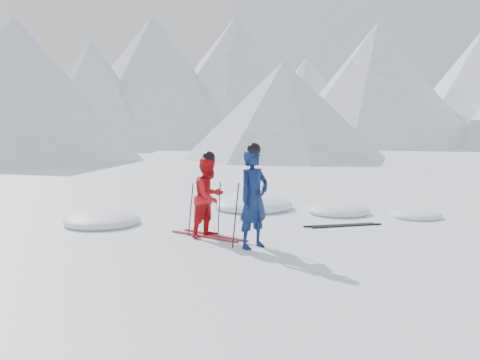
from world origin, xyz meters
name	(u,v)px	position (x,y,z in m)	size (l,w,h in m)	color
ground	(318,227)	(0.00, 0.00, 0.00)	(160.00, 160.00, 0.00)	white
mountain_range	(127,73)	(5.71, 35.31, 6.72)	(106.15, 62.94, 15.53)	#B2BCD1
skier_blue	(254,199)	(-2.23, -0.98, 0.92)	(0.67, 0.44, 1.85)	#0C1C49
skier_red	(209,197)	(-2.57, 0.26, 0.82)	(0.80, 0.62, 1.64)	red
pole_blue_left	(236,215)	(-2.53, -0.83, 0.62)	(0.02, 0.02, 1.23)	black
pole_blue_right	(259,212)	(-1.98, -0.73, 0.62)	(0.02, 0.02, 1.23)	black
pole_red_left	(191,210)	(-2.87, 0.51, 0.55)	(0.02, 0.02, 1.09)	black
pole_red_right	(219,208)	(-2.27, 0.41, 0.55)	(0.02, 0.02, 1.09)	black
ski_worn_left	(204,236)	(-2.69, 0.26, 0.01)	(0.09, 1.70, 0.03)	black
ski_worn_right	(215,235)	(-2.45, 0.26, 0.01)	(0.09, 1.70, 0.03)	black
ski_loose_a	(339,225)	(0.50, -0.11, 0.01)	(0.09, 1.70, 0.03)	black
ski_loose_b	(347,226)	(0.60, -0.26, 0.01)	(0.09, 1.70, 0.03)	black
snow_lumps	(250,214)	(-0.52, 2.21, 0.00)	(8.55, 4.73, 0.48)	white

